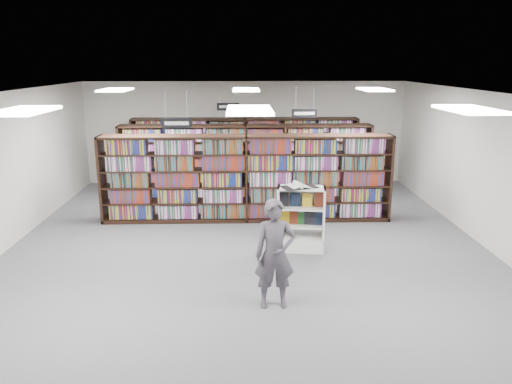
{
  "coord_description": "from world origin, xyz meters",
  "views": [
    {
      "loc": [
        -0.11,
        -9.76,
        3.8
      ],
      "look_at": [
        0.19,
        0.5,
        1.1
      ],
      "focal_mm": 35.0,
      "sensor_mm": 36.0,
      "label": 1
    }
  ],
  "objects_px": {
    "open_book": "(299,186)",
    "shopper": "(275,254)",
    "endcap_display": "(301,228)",
    "bookshelf_row_near": "(246,178)"
  },
  "relations": [
    {
      "from": "shopper",
      "to": "endcap_display",
      "type": "bearing_deg",
      "value": 71.32
    },
    {
      "from": "open_book",
      "to": "shopper",
      "type": "xyz_separation_m",
      "value": [
        -0.64,
        -2.41,
        -0.5
      ]
    },
    {
      "from": "endcap_display",
      "to": "open_book",
      "type": "bearing_deg",
      "value": -127.71
    },
    {
      "from": "open_book",
      "to": "shopper",
      "type": "bearing_deg",
      "value": -123.48
    },
    {
      "from": "open_book",
      "to": "bookshelf_row_near",
      "type": "bearing_deg",
      "value": 97.81
    },
    {
      "from": "endcap_display",
      "to": "open_book",
      "type": "distance_m",
      "value": 0.92
    },
    {
      "from": "bookshelf_row_near",
      "to": "endcap_display",
      "type": "xyz_separation_m",
      "value": [
        1.1,
        -2.03,
        -0.59
      ]
    },
    {
      "from": "shopper",
      "to": "open_book",
      "type": "bearing_deg",
      "value": 72.28
    },
    {
      "from": "endcap_display",
      "to": "shopper",
      "type": "distance_m",
      "value": 2.6
    },
    {
      "from": "bookshelf_row_near",
      "to": "open_book",
      "type": "distance_m",
      "value": 2.36
    }
  ]
}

